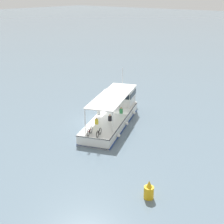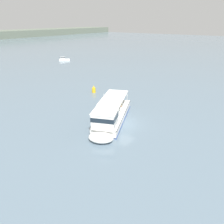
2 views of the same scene
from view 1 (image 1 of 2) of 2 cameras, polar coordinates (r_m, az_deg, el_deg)
The scene contains 3 objects.
ground_plane at distance 35.87m, azimuth -2.40°, elevation -1.63°, with size 400.00×400.00×0.00m, color slate.
ferry_main at distance 35.60m, azimuth 0.49°, elevation -0.03°, with size 12.94×7.63×5.32m.
channel_buoy at distance 23.24m, azimuth 6.49°, elevation -13.65°, with size 0.70×0.70×1.40m.
Camera 1 is at (24.73, 22.10, 13.64)m, focal length 51.99 mm.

